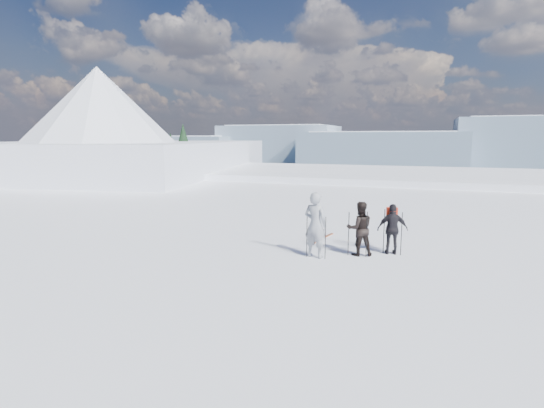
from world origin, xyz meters
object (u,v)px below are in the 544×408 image
Objects in this scene: skis_loose at (320,238)px; skier_pack at (393,229)px; skier_dark at (360,229)px; skier_grey at (315,225)px.

skier_pack is at bearing -25.85° from skis_loose.
skier_pack reaches higher than skis_loose.
skis_loose is (-1.58, 1.68, -0.80)m from skier_dark.
skier_dark is at bearing -46.79° from skis_loose.
skier_dark is 0.95× the size of skis_loose.
skier_dark is at bearing 14.99° from skier_pack.
skis_loose is at bearing -38.48° from skier_pack.
skier_dark is (1.20, 0.63, -0.16)m from skier_grey.
skier_pack is 0.89× the size of skis_loose.
skier_grey is 2.39m from skier_pack.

